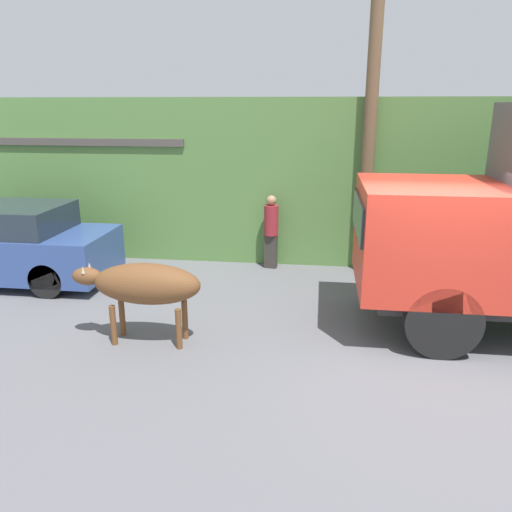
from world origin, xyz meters
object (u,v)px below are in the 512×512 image
at_px(pedestrian_on_hill, 271,228).
at_px(utility_pole, 371,116).
at_px(parked_suv, 1,244).
at_px(brown_cow, 144,285).

height_order(pedestrian_on_hill, utility_pole, utility_pole).
distance_m(parked_suv, pedestrian_on_hill, 5.51).
bearing_deg(brown_cow, utility_pole, 40.08).
distance_m(parked_suv, utility_pole, 7.84).
height_order(brown_cow, parked_suv, parked_suv).
bearing_deg(utility_pole, brown_cow, -131.37).
relative_size(parked_suv, pedestrian_on_hill, 2.77).
bearing_deg(utility_pole, pedestrian_on_hill, -177.16).
bearing_deg(utility_pole, parked_suv, -167.20).
bearing_deg(pedestrian_on_hill, brown_cow, 76.64).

